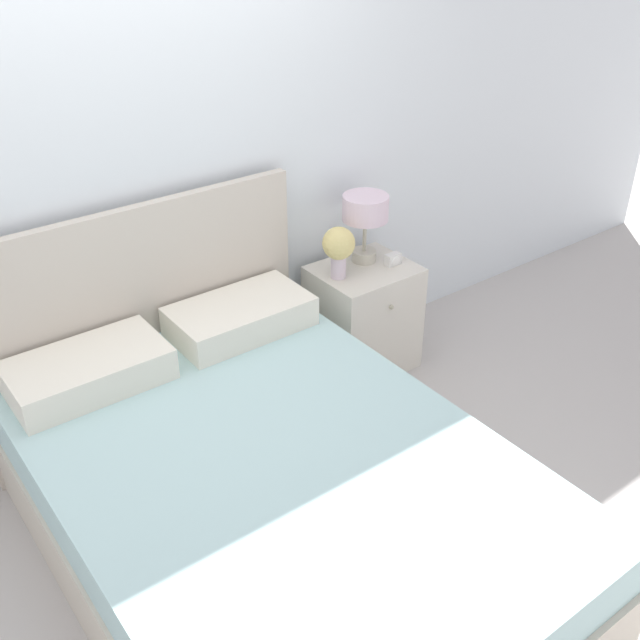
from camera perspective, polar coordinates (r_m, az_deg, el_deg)
The scene contains 7 objects.
ground_plane at distance 3.85m, azimuth -12.25°, elevation -7.39°, with size 12.00×12.00×0.00m, color #BCB7B2.
wall_back at distance 3.29m, azimuth -15.33°, elevation 11.39°, with size 8.00×0.06×2.60m.
bed at distance 2.97m, azimuth -4.05°, elevation -12.98°, with size 1.55×2.18×1.14m.
nightstand at distance 4.00m, azimuth 3.28°, elevation 0.17°, with size 0.51×0.44×0.59m.
table_lamp at distance 3.83m, azimuth 3.47°, elevation 8.09°, with size 0.24×0.24×0.36m.
flower_vase at distance 3.69m, azimuth 1.47°, elevation 5.60°, with size 0.16×0.16×0.27m.
alarm_clock at distance 3.89m, azimuth 5.59°, elevation 4.62°, with size 0.08×0.05×0.06m.
Camera 1 is at (-1.12, -2.84, 2.34)m, focal length 42.00 mm.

